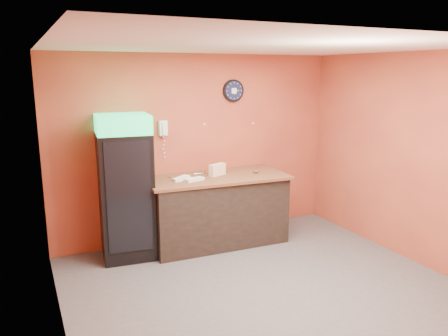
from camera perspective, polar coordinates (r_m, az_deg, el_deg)
floor at (r=5.45m, az=5.15°, el=-15.29°), size 4.50×4.50×0.00m
back_wall at (r=6.71m, az=-3.35°, el=2.73°), size 4.50×0.02×2.80m
left_wall at (r=4.29m, az=-21.34°, el=-3.76°), size 0.02×4.00×2.80m
right_wall at (r=6.39m, az=23.03°, el=1.25°), size 0.02×4.00×2.80m
ceiling at (r=4.83m, az=5.82°, el=15.55°), size 4.50×4.00×0.02m
beverage_cooler at (r=6.08m, az=-12.58°, el=-2.76°), size 0.76×0.77×1.98m
prep_counter at (r=6.58m, az=-0.96°, el=-5.57°), size 2.02×0.97×0.99m
wall_clock at (r=6.84m, az=1.22°, el=10.06°), size 0.34×0.06×0.34m
wall_phone at (r=6.42m, az=-7.95°, el=5.18°), size 0.12×0.10×0.22m
butcher_paper at (r=6.44m, az=-0.97°, el=-1.19°), size 2.14×1.12×0.04m
sub_roll_stack at (r=6.44m, az=-0.88°, el=-0.22°), size 0.29×0.19×0.17m
wrapped_sandwich_left at (r=6.18m, az=-5.45°, el=-1.46°), size 0.28×0.14×0.04m
wrapped_sandwich_mid at (r=6.14m, az=-3.90°, el=-1.51°), size 0.30×0.18×0.04m
wrapped_sandwich_right at (r=6.25m, az=-5.48°, el=-1.29°), size 0.27×0.24×0.04m
kitchen_tool at (r=6.55m, az=-2.69°, el=-0.51°), size 0.06×0.06×0.06m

